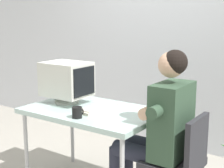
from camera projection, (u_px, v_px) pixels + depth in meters
name	position (u px, v px, depth m)	size (l,w,h in m)	color
wall_back	(190.00, 20.00, 3.77)	(8.00, 0.10, 3.00)	silver
desk	(92.00, 115.00, 2.97)	(1.16, 0.75, 0.74)	#B7B7BC
crt_monitor	(67.00, 80.00, 3.14)	(0.43, 0.33, 0.38)	silver
keyboard	(97.00, 108.00, 2.95)	(0.16, 0.43, 0.03)	beige
office_chair	(180.00, 159.00, 2.58)	(0.41, 0.41, 0.83)	#4C4C51
person_seated	(159.00, 126.00, 2.64)	(0.74, 0.59, 1.31)	#334C38
desk_mug	(77.00, 112.00, 2.70)	(0.08, 0.09, 0.09)	black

